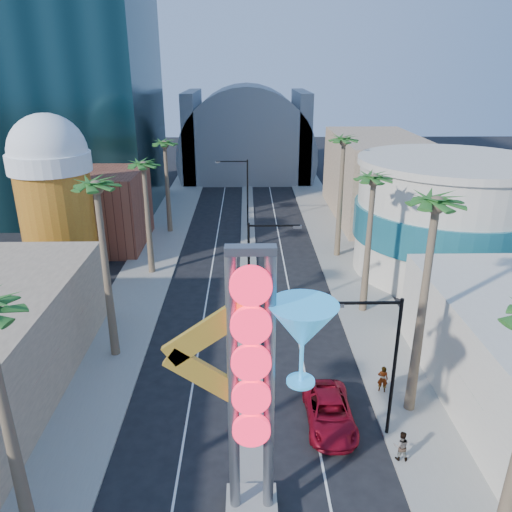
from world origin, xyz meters
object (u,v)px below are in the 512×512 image
Objects in this scene: neon_sign at (273,375)px; pedestrian_a at (383,379)px; red_pickup at (330,412)px; pedestrian_b at (401,446)px.

neon_sign is 7.39× the size of pedestrian_a.
red_pickup is 3.17× the size of pedestrian_a.
pedestrian_b is (3.05, -2.80, 0.20)m from red_pickup.
pedestrian_a is at bearing -87.61° from pedestrian_b.
pedestrian_a is (3.55, 2.63, 0.25)m from red_pickup.
red_pickup is at bearing 59.79° from neon_sign.
pedestrian_a reaches higher than red_pickup.
neon_sign reaches higher than pedestrian_a.
neon_sign is 12.75m from pedestrian_a.
neon_sign is at bearing 67.11° from pedestrian_a.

